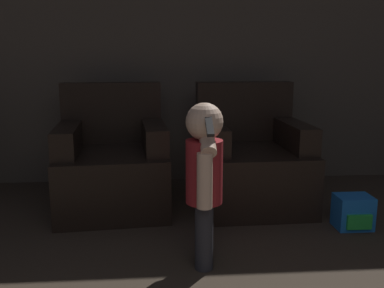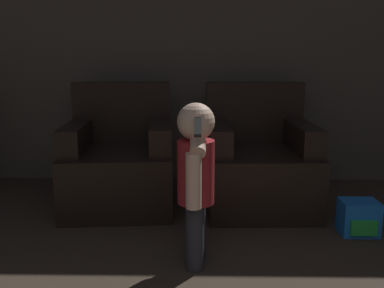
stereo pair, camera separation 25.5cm
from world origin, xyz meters
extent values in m
cube|color=#51493F|center=(0.00, 4.50, 1.30)|extent=(8.40, 0.05, 2.60)
cube|color=black|center=(-0.69, 3.73, 0.23)|extent=(0.87, 0.94, 0.45)
cube|color=black|center=(-0.72, 4.09, 0.70)|extent=(0.81, 0.23, 0.49)
cube|color=black|center=(-1.01, 3.70, 0.55)|extent=(0.22, 0.73, 0.20)
cube|color=black|center=(-0.37, 3.76, 0.55)|extent=(0.22, 0.73, 0.20)
cube|color=black|center=(0.40, 3.73, 0.23)|extent=(0.82, 0.90, 0.45)
cube|color=black|center=(0.39, 4.09, 0.70)|extent=(0.80, 0.18, 0.49)
cube|color=black|center=(0.08, 3.72, 0.55)|extent=(0.18, 0.72, 0.20)
cube|color=black|center=(0.72, 3.74, 0.55)|extent=(0.18, 0.72, 0.20)
cylinder|color=#28282D|center=(-0.08, 2.82, 0.18)|extent=(0.10, 0.10, 0.37)
cylinder|color=#28282D|center=(-0.09, 2.71, 0.18)|extent=(0.10, 0.10, 0.37)
cylinder|color=maroon|center=(-0.09, 2.76, 0.54)|extent=(0.20, 0.20, 0.35)
sphere|color=beige|center=(-0.09, 2.76, 0.81)|extent=(0.20, 0.20, 0.20)
cylinder|color=beige|center=(-0.10, 2.64, 0.53)|extent=(0.08, 0.08, 0.29)
cylinder|color=beige|center=(-0.08, 2.76, 0.75)|extent=(0.08, 0.29, 0.22)
cube|color=black|center=(-0.08, 2.63, 0.82)|extent=(0.04, 0.16, 0.10)
cube|color=blue|center=(0.98, 3.20, 0.11)|extent=(0.24, 0.18, 0.23)
cube|color=green|center=(0.98, 3.10, 0.08)|extent=(0.17, 0.02, 0.10)
camera|label=1|loc=(-0.32, 0.53, 1.15)|focal=40.00mm
camera|label=2|loc=(-0.07, 0.52, 1.15)|focal=40.00mm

